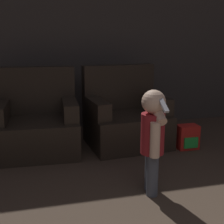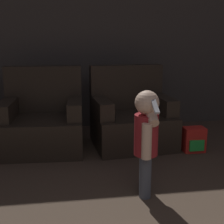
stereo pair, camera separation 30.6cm
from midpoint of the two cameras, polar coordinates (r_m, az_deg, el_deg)
wall_back at (r=4.52m, az=-1.40°, el=13.61°), size 8.40×0.05×2.60m
armchair_left at (r=3.72m, az=-10.23°, el=-1.85°), size 0.96×0.83×0.96m
armchair_right at (r=3.83m, az=5.84°, el=-1.24°), size 0.98×0.86×0.96m
person_toddler at (r=2.56m, az=9.75°, el=-4.23°), size 0.20×0.35×0.89m
toy_backpack at (r=3.77m, az=17.03°, el=-4.90°), size 0.25×0.18×0.29m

